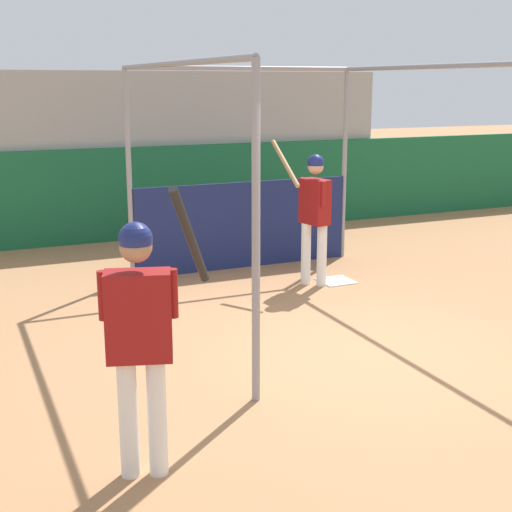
{
  "coord_description": "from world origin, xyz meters",
  "views": [
    {
      "loc": [
        -3.62,
        -5.66,
        2.64
      ],
      "look_at": [
        -0.88,
        0.56,
        0.97
      ],
      "focal_mm": 50.0,
      "sensor_mm": 36.0,
      "label": 1
    }
  ],
  "objects": [
    {
      "name": "batting_cage",
      "position": [
        0.3,
        2.83,
        1.28
      ],
      "size": [
        3.38,
        4.27,
        2.85
      ],
      "color": "gray",
      "rests_on": "ground"
    },
    {
      "name": "outfield_wall",
      "position": [
        0.0,
        6.2,
        0.79
      ],
      "size": [
        24.0,
        0.12,
        1.57
      ],
      "color": "#196038",
      "rests_on": "ground"
    },
    {
      "name": "bleacher_section",
      "position": [
        0.0,
        7.47,
        1.43
      ],
      "size": [
        8.15,
        2.4,
        2.85
      ],
      "color": "#9E9E99",
      "rests_on": "ground"
    },
    {
      "name": "player_batter",
      "position": [
        0.77,
        2.43,
        1.05
      ],
      "size": [
        0.53,
        0.83,
        1.9
      ],
      "rotation": [
        0.0,
        0.0,
        1.76
      ],
      "color": "white",
      "rests_on": "ground"
    },
    {
      "name": "player_waiting",
      "position": [
        -2.53,
        -1.31,
        1.07
      ],
      "size": [
        0.78,
        0.49,
        2.03
      ],
      "rotation": [
        0.0,
        0.0,
        -0.3
      ],
      "color": "white",
      "rests_on": "ground"
    },
    {
      "name": "ground_plane",
      "position": [
        0.0,
        0.0,
        0.0
      ],
      "size": [
        60.0,
        60.0,
        0.0
      ],
      "primitive_type": "plane",
      "color": "#A8754C"
    },
    {
      "name": "home_plate",
      "position": [
        1.13,
        2.43,
        0.01
      ],
      "size": [
        0.44,
        0.44,
        0.02
      ],
      "color": "white",
      "rests_on": "ground"
    }
  ]
}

